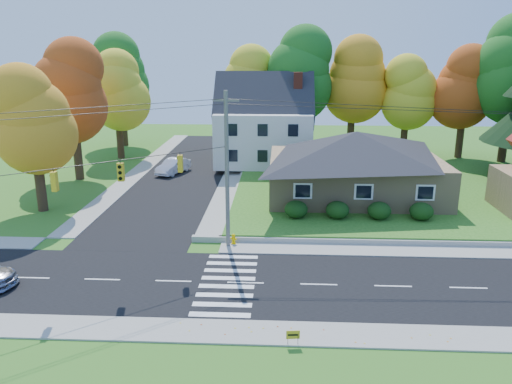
# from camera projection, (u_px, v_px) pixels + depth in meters

# --- Properties ---
(ground) EXTENTS (120.00, 120.00, 0.00)m
(ground) POSITION_uv_depth(u_px,v_px,m) (246.00, 283.00, 27.33)
(ground) COLOR #3D7923
(road_main) EXTENTS (90.00, 8.00, 0.02)m
(road_main) POSITION_uv_depth(u_px,v_px,m) (246.00, 283.00, 27.33)
(road_main) COLOR black
(road_main) RESTS_ON ground
(road_cross) EXTENTS (8.00, 44.00, 0.02)m
(road_cross) POSITION_uv_depth(u_px,v_px,m) (188.00, 171.00, 52.69)
(road_cross) COLOR black
(road_cross) RESTS_ON ground
(sidewalk_north) EXTENTS (90.00, 2.00, 0.08)m
(sidewalk_north) POSITION_uv_depth(u_px,v_px,m) (251.00, 248.00, 32.12)
(sidewalk_north) COLOR #9C9A90
(sidewalk_north) RESTS_ON ground
(sidewalk_south) EXTENTS (90.00, 2.00, 0.08)m
(sidewalk_south) POSITION_uv_depth(u_px,v_px,m) (238.00, 332.00, 22.52)
(sidewalk_south) COLOR #9C9A90
(sidewalk_south) RESTS_ON ground
(lawn) EXTENTS (30.00, 30.00, 0.50)m
(lawn) POSITION_uv_depth(u_px,v_px,m) (399.00, 183.00, 46.79)
(lawn) COLOR #3D7923
(lawn) RESTS_ON ground
(ranch_house) EXTENTS (14.60, 10.60, 5.40)m
(ranch_house) POSITION_uv_depth(u_px,v_px,m) (355.00, 163.00, 41.41)
(ranch_house) COLOR tan
(ranch_house) RESTS_ON lawn
(colonial_house) EXTENTS (10.40, 8.40, 9.60)m
(colonial_house) POSITION_uv_depth(u_px,v_px,m) (264.00, 125.00, 52.96)
(colonial_house) COLOR silver
(colonial_house) RESTS_ON lawn
(hedge_row) EXTENTS (10.70, 1.70, 1.27)m
(hedge_row) POSITION_uv_depth(u_px,v_px,m) (358.00, 210.00, 36.06)
(hedge_row) COLOR #163A10
(hedge_row) RESTS_ON lawn
(traffic_infrastructure) EXTENTS (38.10, 10.66, 10.00)m
(traffic_infrastructure) POSITION_uv_depth(u_px,v_px,m) (244.00, 186.00, 27.23)
(traffic_infrastructure) COLOR #666059
(traffic_infrastructure) RESTS_ON ground
(tree_lot_0) EXTENTS (6.72, 6.72, 12.51)m
(tree_lot_0) POSITION_uv_depth(u_px,v_px,m) (249.00, 86.00, 57.80)
(tree_lot_0) COLOR #3F2A19
(tree_lot_0) RESTS_ON lawn
(tree_lot_1) EXTENTS (7.84, 7.84, 14.60)m
(tree_lot_1) POSITION_uv_depth(u_px,v_px,m) (301.00, 75.00, 56.18)
(tree_lot_1) COLOR #3F2A19
(tree_lot_1) RESTS_ON lawn
(tree_lot_2) EXTENTS (7.28, 7.28, 13.56)m
(tree_lot_2) POSITION_uv_depth(u_px,v_px,m) (353.00, 80.00, 57.03)
(tree_lot_2) COLOR #3F2A19
(tree_lot_2) RESTS_ON lawn
(tree_lot_3) EXTENTS (6.16, 6.16, 11.47)m
(tree_lot_3) POSITION_uv_depth(u_px,v_px,m) (408.00, 93.00, 56.13)
(tree_lot_3) COLOR #3F2A19
(tree_lot_3) RESTS_ON lawn
(tree_lot_4) EXTENTS (6.72, 6.72, 12.51)m
(tree_lot_4) POSITION_uv_depth(u_px,v_px,m) (466.00, 88.00, 54.70)
(tree_lot_4) COLOR #3F2A19
(tree_lot_4) RESTS_ON lawn
(tree_west_0) EXTENTS (6.16, 6.16, 11.47)m
(tree_west_0) POSITION_uv_depth(u_px,v_px,m) (32.00, 121.00, 37.72)
(tree_west_0) COLOR #3F2A19
(tree_west_0) RESTS_ON ground
(tree_west_1) EXTENTS (7.28, 7.28, 13.56)m
(tree_west_1) POSITION_uv_depth(u_px,v_px,m) (71.00, 92.00, 47.02)
(tree_west_1) COLOR #3F2A19
(tree_west_1) RESTS_ON ground
(tree_west_2) EXTENTS (6.72, 6.72, 12.51)m
(tree_west_2) POSITION_uv_depth(u_px,v_px,m) (116.00, 91.00, 56.75)
(tree_west_2) COLOR #3F2A19
(tree_west_2) RESTS_ON ground
(tree_west_3) EXTENTS (7.84, 7.84, 14.60)m
(tree_west_3) POSITION_uv_depth(u_px,v_px,m) (120.00, 76.00, 64.17)
(tree_west_3) COLOR #3F2A19
(tree_west_3) RESTS_ON ground
(white_car) EXTENTS (3.10, 4.85, 1.51)m
(white_car) POSITION_uv_depth(u_px,v_px,m) (173.00, 166.00, 51.31)
(white_car) COLOR silver
(white_car) RESTS_ON road_cross
(fire_hydrant) EXTENTS (0.43, 0.34, 0.76)m
(fire_hydrant) POSITION_uv_depth(u_px,v_px,m) (234.00, 239.00, 32.62)
(fire_hydrant) COLOR #FFC900
(fire_hydrant) RESTS_ON ground
(yard_sign) EXTENTS (0.59, 0.09, 0.74)m
(yard_sign) POSITION_uv_depth(u_px,v_px,m) (293.00, 335.00, 21.39)
(yard_sign) COLOR black
(yard_sign) RESTS_ON ground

